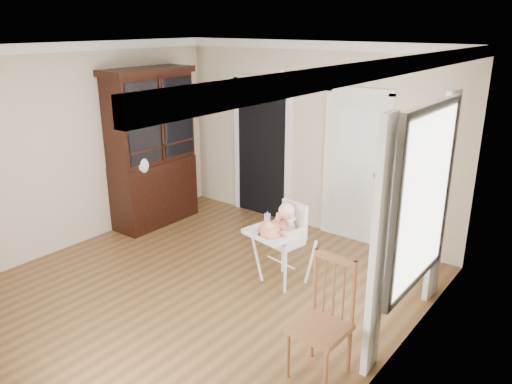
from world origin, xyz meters
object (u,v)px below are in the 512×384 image
Objects in this scene: china_cabinet at (152,148)px; dining_chair at (322,323)px; sippy_cup at (267,219)px; cake at (270,230)px; high_chair at (284,235)px.

dining_chair is at bearing -21.69° from china_cabinet.
sippy_cup is at bearing 143.52° from dining_chair.
high_chair is at bearing 87.46° from cake.
cake is 0.25× the size of dining_chair.
cake is at bearing 145.33° from dining_chair.
high_chair is 0.30m from cake.
sippy_cup is at bearing 132.22° from cake.
cake is 1.48× the size of sippy_cup.
dining_chair is at bearing -38.35° from sippy_cup.
sippy_cup is 0.17× the size of dining_chair.
high_chair is 2.73m from china_cabinet.
high_chair is 0.91× the size of dining_chair.
cake is 1.51m from dining_chair.
high_chair is 1.65m from dining_chair.
high_chair is at bearing 14.00° from sippy_cup.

